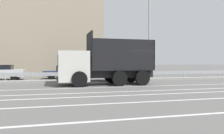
{
  "coord_description": "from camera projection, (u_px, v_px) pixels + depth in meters",
  "views": [
    {
      "loc": [
        -6.26,
        -15.56,
        1.6
      ],
      "look_at": [
        -1.9,
        1.48,
        1.25
      ],
      "focal_mm": 35.0,
      "sensor_mm": 36.0,
      "label": 1
    }
  ],
  "objects": [
    {
      "name": "median_island",
      "position": [
        128.0,
        80.0,
        19.53
      ],
      "size": [
        34.38,
        1.1,
        0.18
      ],
      "primitive_type": "cube",
      "color": "gray",
      "rests_on": "ground_plane"
    },
    {
      "name": "background_building_0",
      "position": [
        14.0,
        22.0,
        27.5
      ],
      "size": [
        21.01,
        9.73,
        13.44
      ],
      "primitive_type": "cube",
      "color": "tan",
      "rests_on": "ground_plane"
    },
    {
      "name": "street_lamp_2",
      "position": [
        150.0,
        26.0,
        19.86
      ],
      "size": [
        0.71,
        2.15,
        9.01
      ],
      "color": "#ADADB2",
      "rests_on": "ground_plane"
    },
    {
      "name": "parked_car_2",
      "position": [
        1.0,
        72.0,
        20.08
      ],
      "size": [
        4.06,
        1.84,
        1.41
      ],
      "rotation": [
        0.0,
        0.0,
        1.57
      ],
      "color": "silver",
      "rests_on": "ground_plane"
    },
    {
      "name": "lane_strip_4",
      "position": [
        178.0,
        116.0,
        6.55
      ],
      "size": [
        62.5,
        0.16,
        0.01
      ],
      "primitive_type": "cube",
      "color": "silver",
      "rests_on": "ground_plane"
    },
    {
      "name": "parked_car_3",
      "position": [
        65.0,
        72.0,
        21.92
      ],
      "size": [
        4.12,
        2.15,
        1.32
      ],
      "rotation": [
        0.0,
        0.0,
        1.49
      ],
      "color": "navy",
      "rests_on": "ground_plane"
    },
    {
      "name": "lane_strip_2",
      "position": [
        131.0,
        95.0,
        10.71
      ],
      "size": [
        62.5,
        0.16,
        0.01
      ],
      "primitive_type": "cube",
      "color": "silver",
      "rests_on": "ground_plane"
    },
    {
      "name": "lane_strip_1",
      "position": [
        123.0,
        92.0,
        12.01
      ],
      "size": [
        62.5,
        0.16,
        0.01
      ],
      "primitive_type": "cube",
      "color": "silver",
      "rests_on": "ground_plane"
    },
    {
      "name": "median_road_sign",
      "position": [
        131.0,
        68.0,
        19.56
      ],
      "size": [
        0.7,
        0.16,
        2.19
      ],
      "color": "white",
      "rests_on": "ground_plane"
    },
    {
      "name": "lane_strip_0",
      "position": [
        112.0,
        87.0,
        14.23
      ],
      "size": [
        62.5,
        0.16,
        0.01
      ],
      "primitive_type": "cube",
      "color": "silver",
      "rests_on": "ground_plane"
    },
    {
      "name": "dump_truck",
      "position": [
        95.0,
        67.0,
        15.73
      ],
      "size": [
        6.96,
        2.78,
        3.76
      ],
      "rotation": [
        0.0,
        0.0,
        1.58
      ],
      "color": "silver",
      "rests_on": "ground_plane"
    },
    {
      "name": "median_guardrail",
      "position": [
        125.0,
        74.0,
        20.39
      ],
      "size": [
        62.5,
        0.09,
        0.78
      ],
      "color": "#9EA0A5",
      "rests_on": "ground_plane"
    },
    {
      "name": "ground_plane",
      "position": [
        141.0,
        84.0,
        16.66
      ],
      "size": [
        320.0,
        320.0,
        0.0
      ],
      "primitive_type": "plane",
      "color": "#605E5B"
    },
    {
      "name": "lane_strip_3",
      "position": [
        146.0,
        102.0,
        8.89
      ],
      "size": [
        62.5,
        0.16,
        0.01
      ],
      "primitive_type": "cube",
      "color": "silver",
      "rests_on": "ground_plane"
    }
  ]
}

